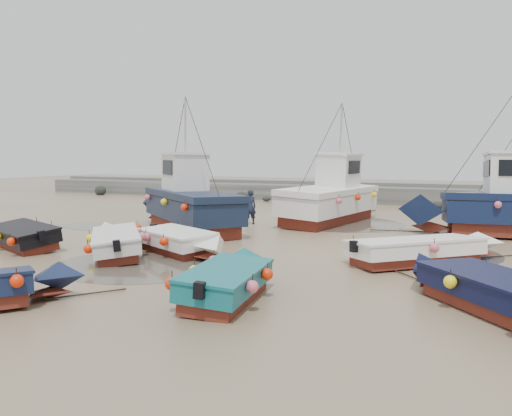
# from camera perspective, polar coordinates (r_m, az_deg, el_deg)

# --- Properties ---
(ground) EXTENTS (120.00, 120.00, 0.00)m
(ground) POSITION_cam_1_polar(r_m,az_deg,el_deg) (17.14, -2.15, -5.77)
(ground) COLOR #9B8361
(ground) RESTS_ON ground
(seawall) EXTENTS (60.00, 4.92, 1.50)m
(seawall) POSITION_cam_1_polar(r_m,az_deg,el_deg) (37.87, 12.84, 1.51)
(seawall) COLOR slate
(seawall) RESTS_ON ground
(puddle_a) EXTENTS (5.52, 5.52, 0.01)m
(puddle_a) POSITION_cam_1_polar(r_m,az_deg,el_deg) (16.46, -13.72, -6.41)
(puddle_a) COLOR #504B3F
(puddle_a) RESTS_ON ground
(puddle_b) EXTENTS (3.90, 3.90, 0.01)m
(puddle_b) POSITION_cam_1_polar(r_m,az_deg,el_deg) (19.06, 20.71, -4.94)
(puddle_b) COLOR #504B3F
(puddle_b) RESTS_ON ground
(puddle_c) EXTENTS (4.23, 4.23, 0.01)m
(puddle_c) POSITION_cam_1_polar(r_m,az_deg,el_deg) (25.90, -17.78, -2.03)
(puddle_c) COLOR #504B3F
(puddle_c) RESTS_ON ground
(puddle_d) EXTENTS (6.09, 6.09, 0.01)m
(puddle_d) POSITION_cam_1_polar(r_m,az_deg,el_deg) (26.10, 10.04, -1.78)
(puddle_d) COLOR #504B3F
(puddle_d) RESTS_ON ground
(dinghy_0) EXTENTS (4.78, 5.33, 1.43)m
(dinghy_0) POSITION_cam_1_polar(r_m,az_deg,el_deg) (18.53, -15.61, -3.40)
(dinghy_0) COLOR maroon
(dinghy_0) RESTS_ON ground
(dinghy_2) EXTENTS (2.18, 5.43, 1.43)m
(dinghy_2) POSITION_cam_1_polar(r_m,az_deg,el_deg) (12.36, -2.97, -7.73)
(dinghy_2) COLOR maroon
(dinghy_2) RESTS_ON ground
(dinghy_3) EXTENTS (5.48, 5.16, 1.43)m
(dinghy_3) POSITION_cam_1_polar(r_m,az_deg,el_deg) (17.08, 18.78, -4.30)
(dinghy_3) COLOR maroon
(dinghy_3) RESTS_ON ground
(dinghy_4) EXTENTS (5.97, 3.19, 1.43)m
(dinghy_4) POSITION_cam_1_polar(r_m,az_deg,el_deg) (21.25, -25.30, -2.56)
(dinghy_4) COLOR maroon
(dinghy_4) RESTS_ON ground
(dinghy_5) EXTENTS (5.20, 3.15, 1.43)m
(dinghy_5) POSITION_cam_1_polar(r_m,az_deg,el_deg) (17.81, -8.42, -3.55)
(dinghy_5) COLOR maroon
(dinghy_5) RESTS_ON ground
(dinghy_6) EXTENTS (4.75, 5.14, 1.43)m
(dinghy_6) POSITION_cam_1_polar(r_m,az_deg,el_deg) (12.72, 25.03, -7.98)
(dinghy_6) COLOR maroon
(dinghy_6) RESTS_ON ground
(cabin_boat_0) EXTENTS (8.70, 7.24, 6.22)m
(cabin_boat_0) POSITION_cam_1_polar(r_m,az_deg,el_deg) (23.76, -7.90, 0.74)
(cabin_boat_0) COLOR maroon
(cabin_boat_0) RESTS_ON ground
(cabin_boat_1) EXTENTS (4.04, 10.50, 6.22)m
(cabin_boat_1) POSITION_cam_1_polar(r_m,az_deg,el_deg) (26.73, 8.85, 1.28)
(cabin_boat_1) COLOR maroon
(cabin_boat_1) RESTS_ON ground
(person) EXTENTS (0.77, 0.74, 1.77)m
(person) POSITION_cam_1_polar(r_m,az_deg,el_deg) (25.50, -0.69, -1.87)
(person) COLOR #182237
(person) RESTS_ON ground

